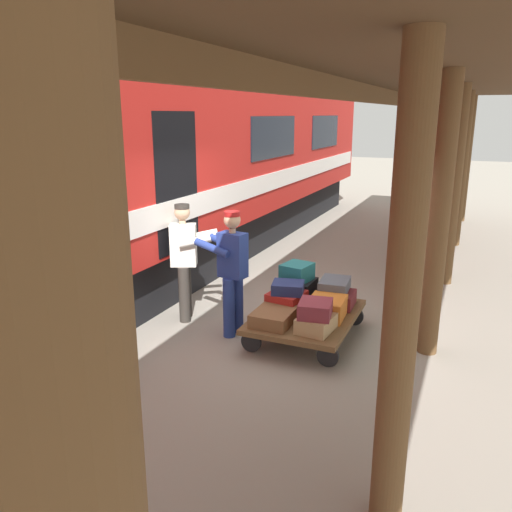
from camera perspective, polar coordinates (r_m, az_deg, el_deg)
The scene contains 16 objects.
ground_plane at distance 7.32m, azimuth 3.62°, elevation -7.97°, with size 60.00×60.00×0.00m, color gray.
platform_canopy at distance 6.35m, azimuth 20.44°, elevation 17.73°, with size 3.20×18.87×3.56m.
train_car at distance 8.41m, azimuth -17.58°, elevation 8.99°, with size 3.02×21.68×4.00m.
luggage_cart at distance 6.93m, azimuth 5.58°, elevation -6.80°, with size 1.26×1.71×0.34m.
suitcase_brown_leather at distance 6.56m, azimuth 1.99°, elevation -6.79°, with size 0.47×0.58×0.17m, color brown.
suitcase_orange_carryall at distance 6.79m, azimuth 7.88°, elevation -5.72°, with size 0.45×0.51×0.26m, color #CC6B23.
suitcase_tan_vintage at distance 6.39m, azimuth 6.71°, elevation -7.45°, with size 0.39×0.50×0.19m, color tan.
suitcase_black_hardshell at distance 7.36m, azimuth 4.68°, elevation -3.77°, with size 0.44×0.49×0.30m, color black.
suitcase_red_plastic at distance 6.95m, azimuth 3.42°, elevation -5.07°, with size 0.43×0.47×0.27m, color #AD231E.
suitcase_maroon_trunk at distance 7.23m, azimuth 8.89°, elevation -4.70°, with size 0.49×0.47×0.20m, color maroon.
suitcase_teal_softside at distance 7.26m, azimuth 4.58°, elevation -1.79°, with size 0.36×0.42×0.24m, color #1E666B.
suitcase_burgundy_valise at distance 6.32m, azimuth 6.61°, elevation -5.86°, with size 0.39×0.43×0.19m, color maroon.
suitcase_slate_roller at distance 7.21m, azimuth 8.73°, elevation -3.22°, with size 0.38×0.51×0.16m, color #4C515B.
suitcase_navy_fabric at distance 6.86m, azimuth 3.58°, elevation -3.53°, with size 0.41×0.36×0.15m, color navy.
porter_in_overalls at distance 6.82m, azimuth -2.73°, elevation -1.44°, with size 0.71×0.50×1.70m.
porter_by_door at distance 7.38m, azimuth -7.86°, elevation -0.24°, with size 0.74×0.60×1.70m.
Camera 1 is at (-2.25, 6.32, 2.91)m, focal length 36.01 mm.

